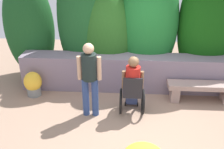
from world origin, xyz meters
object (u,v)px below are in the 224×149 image
stone_bench (201,89)px  person_standing_companion (90,76)px  person_in_wheelchair (132,87)px  flower_pot_terracotta_by_wall (33,84)px

stone_bench → person_standing_companion: bearing=-166.6°
stone_bench → person_in_wheelchair: bearing=-164.0°
stone_bench → flower_pot_terracotta_by_wall: (-4.00, 0.02, -0.00)m
stone_bench → flower_pot_terracotta_by_wall: size_ratio=2.54×
stone_bench → person_standing_companion: 2.67m
flower_pot_terracotta_by_wall → stone_bench: bearing=-0.3°
stone_bench → person_standing_companion: size_ratio=0.96×
person_in_wheelchair → flower_pot_terracotta_by_wall: person_in_wheelchair is taller
person_in_wheelchair → stone_bench: bearing=18.8°
stone_bench → flower_pot_terracotta_by_wall: flower_pot_terracotta_by_wall is taller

